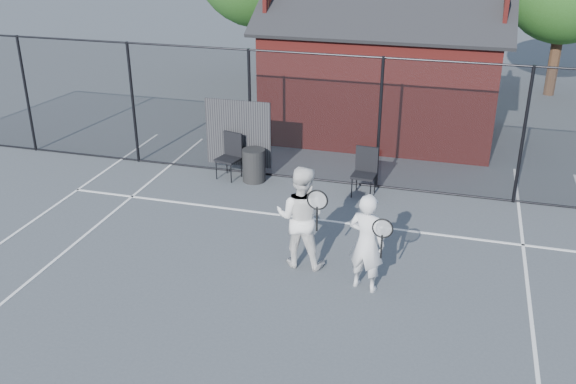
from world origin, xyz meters
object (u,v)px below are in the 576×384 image
(clubhouse, at_px, (383,76))
(player_back, at_px, (301,217))
(player_front, at_px, (366,242))
(chair_right, at_px, (364,173))
(waste_bin, at_px, (254,165))
(chair_left, at_px, (228,157))

(clubhouse, bearing_deg, player_back, -92.11)
(player_front, relative_size, chair_right, 1.64)
(clubhouse, height_order, waste_bin, clubhouse)
(chair_left, height_order, chair_right, chair_left)
(clubhouse, bearing_deg, waste_bin, -117.56)
(clubhouse, bearing_deg, chair_right, -86.28)
(player_back, bearing_deg, clubhouse, 87.89)
(chair_left, bearing_deg, player_back, -37.35)
(chair_right, bearing_deg, chair_left, -177.80)
(chair_left, height_order, waste_bin, chair_left)
(player_back, bearing_deg, player_front, -21.51)
(player_front, height_order, waste_bin, player_front)
(clubhouse, relative_size, chair_right, 6.20)
(player_back, relative_size, chair_left, 1.78)
(clubhouse, relative_size, player_front, 3.78)
(player_front, bearing_deg, chair_right, 99.88)
(clubhouse, xyz_separation_m, player_back, (-0.29, -7.79, -0.67))
(player_back, xyz_separation_m, waste_bin, (-2.01, 3.39, -0.55))
(clubhouse, distance_m, player_front, 8.37)
(player_back, height_order, waste_bin, player_back)
(chair_left, distance_m, chair_right, 3.22)
(waste_bin, bearing_deg, chair_right, -2.67)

